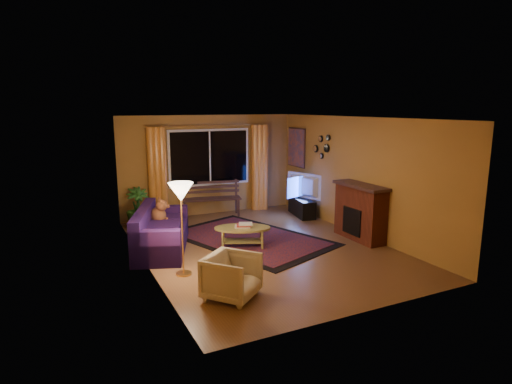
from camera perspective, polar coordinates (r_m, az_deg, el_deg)
name	(u,v)px	position (r m, az deg, el deg)	size (l,w,h in m)	color
floor	(263,248)	(8.45, 0.90, -7.42)	(4.50, 6.00, 0.02)	brown
ceiling	(263,117)	(8.00, 0.95, 9.91)	(4.50, 6.00, 0.02)	white
wall_back	(209,165)	(10.87, -6.27, 3.58)	(4.50, 0.02, 2.50)	#B28039
wall_left	(143,195)	(7.41, -14.86, -0.41)	(0.02, 6.00, 2.50)	#B28039
wall_right	(357,176)	(9.36, 13.37, 2.07)	(0.02, 6.00, 2.50)	#B28039
window	(210,158)	(10.79, -6.17, 4.59)	(2.00, 0.02, 1.30)	black
curtain_rod	(210,125)	(10.68, -6.18, 8.83)	(0.03, 0.03, 3.20)	#BF8C3F
curtain_left	(157,175)	(10.39, -13.03, 2.27)	(0.36, 0.36, 2.24)	orange
curtain_right	(259,168)	(11.29, 0.44, 3.27)	(0.36, 0.36, 2.24)	orange
bench	(211,207)	(10.76, -6.00, -2.07)	(1.48, 0.43, 0.44)	#392423
potted_plant	(138,207)	(10.10, -15.52, -1.99)	(0.51, 0.51, 0.90)	#235B1E
sofa	(162,229)	(8.39, -12.46, -4.87)	(0.86, 2.01, 0.82)	#251044
dog	(158,213)	(8.77, -12.91, -2.70)	(0.30, 0.41, 0.45)	#975733
armchair	(232,275)	(6.23, -3.24, -10.93)	(0.69, 0.65, 0.71)	beige
floor_lamp	(182,229)	(7.01, -9.82, -4.94)	(0.26, 0.26, 1.54)	#BF8C3F
rug	(250,238)	(8.96, -0.83, -6.17)	(2.10, 3.32, 0.02)	maroon
coffee_table	(242,237)	(8.42, -1.81, -6.01)	(1.10, 1.10, 0.40)	olive
tv_console	(302,207)	(10.83, 6.12, -2.00)	(0.35, 1.06, 0.44)	black
television	(302,186)	(10.72, 6.18, 0.78)	(1.09, 0.14, 0.63)	black
fireplace	(360,213)	(9.07, 13.73, -2.76)	(0.40, 1.20, 1.10)	maroon
mirror_cluster	(321,145)	(10.29, 8.71, 6.16)	(0.06, 0.60, 0.56)	black
painting	(296,148)	(11.27, 5.41, 5.92)	(0.04, 0.76, 0.96)	#D95F1D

